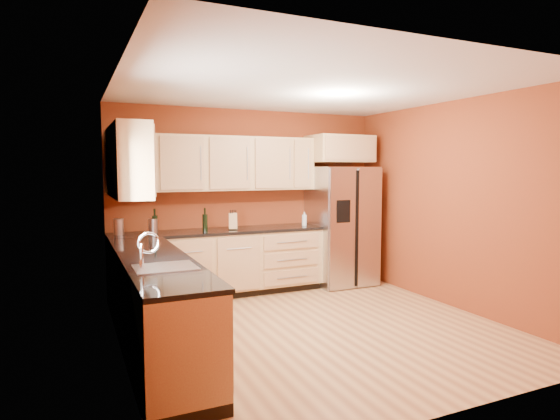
% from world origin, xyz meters
% --- Properties ---
extents(floor, '(4.00, 4.00, 0.00)m').
position_xyz_m(floor, '(0.00, 0.00, 0.00)').
color(floor, '#9E653D').
rests_on(floor, ground).
extents(ceiling, '(4.00, 4.00, 0.00)m').
position_xyz_m(ceiling, '(0.00, 0.00, 2.60)').
color(ceiling, silver).
rests_on(ceiling, wall_back).
extents(wall_back, '(4.00, 0.04, 2.60)m').
position_xyz_m(wall_back, '(0.00, 2.00, 1.30)').
color(wall_back, maroon).
rests_on(wall_back, floor).
extents(wall_front, '(4.00, 0.04, 2.60)m').
position_xyz_m(wall_front, '(0.00, -2.00, 1.30)').
color(wall_front, maroon).
rests_on(wall_front, floor).
extents(wall_left, '(0.04, 4.00, 2.60)m').
position_xyz_m(wall_left, '(-2.00, 0.00, 1.30)').
color(wall_left, maroon).
rests_on(wall_left, floor).
extents(wall_right, '(0.04, 4.00, 2.60)m').
position_xyz_m(wall_right, '(2.00, 0.00, 1.30)').
color(wall_right, maroon).
rests_on(wall_right, floor).
extents(base_cabinets_back, '(2.90, 0.60, 0.88)m').
position_xyz_m(base_cabinets_back, '(-0.55, 1.70, 0.44)').
color(base_cabinets_back, tan).
rests_on(base_cabinets_back, floor).
extents(base_cabinets_left, '(0.60, 2.80, 0.88)m').
position_xyz_m(base_cabinets_left, '(-1.70, 0.00, 0.44)').
color(base_cabinets_left, tan).
rests_on(base_cabinets_left, floor).
extents(countertop_back, '(2.90, 0.62, 0.04)m').
position_xyz_m(countertop_back, '(-0.55, 1.69, 0.90)').
color(countertop_back, black).
rests_on(countertop_back, base_cabinets_back).
extents(countertop_left, '(0.62, 2.80, 0.04)m').
position_xyz_m(countertop_left, '(-1.69, 0.00, 0.90)').
color(countertop_left, black).
rests_on(countertop_left, base_cabinets_left).
extents(upper_cabinets_back, '(2.30, 0.33, 0.75)m').
position_xyz_m(upper_cabinets_back, '(-0.25, 1.83, 1.83)').
color(upper_cabinets_back, tan).
rests_on(upper_cabinets_back, wall_back).
extents(upper_cabinets_left, '(0.33, 1.35, 0.75)m').
position_xyz_m(upper_cabinets_left, '(-1.83, 0.72, 1.83)').
color(upper_cabinets_left, tan).
rests_on(upper_cabinets_left, wall_left).
extents(corner_upper_cabinet, '(0.67, 0.67, 0.75)m').
position_xyz_m(corner_upper_cabinet, '(-1.67, 1.67, 1.83)').
color(corner_upper_cabinet, tan).
rests_on(corner_upper_cabinet, wall_back).
extents(over_fridge_cabinet, '(0.92, 0.60, 0.40)m').
position_xyz_m(over_fridge_cabinet, '(1.35, 1.70, 2.05)').
color(over_fridge_cabinet, tan).
rests_on(over_fridge_cabinet, wall_back).
extents(refrigerator, '(0.90, 0.75, 1.78)m').
position_xyz_m(refrigerator, '(1.35, 1.62, 0.89)').
color(refrigerator, '#AEAEB2').
rests_on(refrigerator, floor).
extents(window, '(0.03, 0.90, 1.00)m').
position_xyz_m(window, '(-1.98, -0.50, 1.55)').
color(window, white).
rests_on(window, wall_left).
extents(sink_faucet, '(0.50, 0.42, 0.30)m').
position_xyz_m(sink_faucet, '(-1.69, -0.50, 1.07)').
color(sink_faucet, silver).
rests_on(sink_faucet, countertop_left).
extents(canister_left, '(0.16, 0.16, 0.20)m').
position_xyz_m(canister_left, '(-1.85, 1.75, 1.02)').
color(canister_left, '#AEAEB2').
rests_on(canister_left, countertop_back).
extents(canister_right, '(0.12, 0.12, 0.19)m').
position_xyz_m(canister_right, '(-1.44, 1.69, 1.02)').
color(canister_right, '#AEAEB2').
rests_on(canister_right, countertop_back).
extents(wine_bottle_a, '(0.09, 0.09, 0.32)m').
position_xyz_m(wine_bottle_a, '(-1.41, 1.70, 1.08)').
color(wine_bottle_a, black).
rests_on(wine_bottle_a, countertop_back).
extents(wine_bottle_b, '(0.08, 0.08, 0.31)m').
position_xyz_m(wine_bottle_b, '(-0.77, 1.63, 1.08)').
color(wine_bottle_b, black).
rests_on(wine_bottle_b, countertop_back).
extents(knife_block, '(0.14, 0.13, 0.22)m').
position_xyz_m(knife_block, '(-0.37, 1.66, 1.03)').
color(knife_block, tan).
rests_on(knife_block, countertop_back).
extents(soap_dispenser, '(0.08, 0.08, 0.20)m').
position_xyz_m(soap_dispenser, '(0.73, 1.64, 1.02)').
color(soap_dispenser, white).
rests_on(soap_dispenser, countertop_back).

